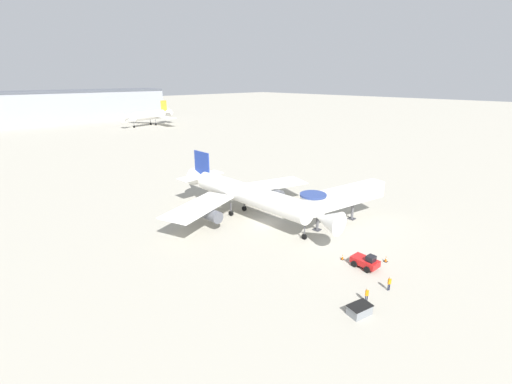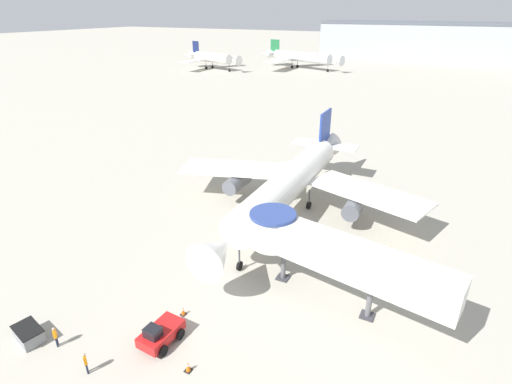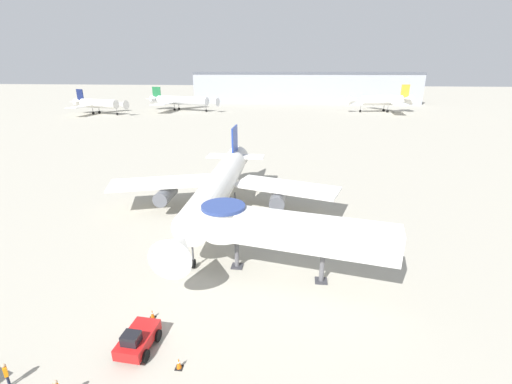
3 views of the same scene
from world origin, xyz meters
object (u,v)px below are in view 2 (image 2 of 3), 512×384
object	(u,v)px
service_container_gray	(29,334)
traffic_cone_apron_front	(188,367)
traffic_cone_starboard_wing	(390,248)
pushback_tug_red	(160,334)
background_jet_navy_tail	(212,58)
main_airplane	(291,182)
ground_crew_wing_walker	(85,362)
jet_bridge	(328,251)
ground_crew_marshaller	(55,336)
background_jet_green_tail	(300,57)
traffic_cone_near_nose	(183,311)

from	to	relation	value
service_container_gray	traffic_cone_apron_front	size ratio (longest dim) A/B	3.44
service_container_gray	traffic_cone_starboard_wing	xyz separation A→B (m)	(21.53, 24.73, -0.25)
service_container_gray	pushback_tug_red	bearing A→B (deg)	25.83
traffic_cone_starboard_wing	background_jet_navy_tail	size ratio (longest dim) A/B	0.02
main_airplane	ground_crew_wing_walker	distance (m)	27.96
jet_bridge	background_jet_navy_tail	xyz separation A→B (m)	(-85.12, 113.39, -0.15)
pushback_tug_red	service_container_gray	world-z (taller)	pushback_tug_red
main_airplane	service_container_gray	size ratio (longest dim) A/B	12.34
pushback_tug_red	traffic_cone_apron_front	xyz separation A→B (m)	(3.29, -1.16, -0.46)
pushback_tug_red	ground_crew_marshaller	bearing A→B (deg)	-147.40
jet_bridge	traffic_cone_apron_front	bearing A→B (deg)	-106.22
background_jet_green_tail	service_container_gray	bearing A→B (deg)	-148.21
service_container_gray	traffic_cone_near_nose	world-z (taller)	service_container_gray
background_jet_navy_tail	ground_crew_marshaller	bearing A→B (deg)	-135.14
jet_bridge	ground_crew_wing_walker	size ratio (longest dim) A/B	10.08
jet_bridge	traffic_cone_apron_front	world-z (taller)	jet_bridge
background_jet_green_tail	traffic_cone_starboard_wing	bearing A→B (deg)	-136.71
background_jet_green_tail	ground_crew_wing_walker	bearing A→B (deg)	-145.97
traffic_cone_starboard_wing	ground_crew_marshaller	bearing A→B (deg)	-128.41
pushback_tug_red	background_jet_green_tail	size ratio (longest dim) A/B	0.09
service_container_gray	ground_crew_marshaller	size ratio (longest dim) A/B	1.60
service_container_gray	ground_crew_wing_walker	distance (m)	6.22
pushback_tug_red	background_jet_navy_tail	size ratio (longest dim) A/B	0.12
traffic_cone_starboard_wing	background_jet_navy_tail	world-z (taller)	background_jet_navy_tail
traffic_cone_near_nose	ground_crew_wing_walker	bearing A→B (deg)	-106.97
main_airplane	background_jet_green_tail	world-z (taller)	background_jet_green_tail
service_container_gray	background_jet_navy_tail	world-z (taller)	background_jet_navy_tail
service_container_gray	background_jet_green_tail	distance (m)	151.05
main_airplane	traffic_cone_starboard_wing	bearing A→B (deg)	-13.75
pushback_tug_red	main_airplane	bearing A→B (deg)	91.52
traffic_cone_starboard_wing	background_jet_green_tail	xyz separation A→B (m)	(-58.29, 121.72, 4.31)
jet_bridge	background_jet_green_tail	xyz separation A→B (m)	(-54.68, 131.73, -0.05)
jet_bridge	pushback_tug_red	xyz separation A→B (m)	(-9.07, -10.43, -3.81)
service_container_gray	main_airplane	bearing A→B (deg)	71.28
background_jet_navy_tail	traffic_cone_near_nose	bearing A→B (deg)	-131.64
service_container_gray	traffic_cone_apron_front	xyz separation A→B (m)	(12.14, 3.13, -0.17)
traffic_cone_starboard_wing	ground_crew_marshaller	xyz separation A→B (m)	(-19.18, -24.19, 0.70)
traffic_cone_starboard_wing	background_jet_green_tail	size ratio (longest dim) A/B	0.02
traffic_cone_apron_front	ground_crew_marshaller	xyz separation A→B (m)	(-9.79, -2.59, 0.61)
traffic_cone_near_nose	background_jet_green_tail	xyz separation A→B (m)	(-45.27, 139.01, 4.25)
jet_bridge	ground_crew_marshaller	distance (m)	21.38
service_container_gray	ground_crew_marshaller	world-z (taller)	ground_crew_marshaller
traffic_cone_near_nose	ground_crew_wing_walker	size ratio (longest dim) A/B	0.42
background_jet_navy_tail	service_container_gray	bearing A→B (deg)	-136.06
main_airplane	jet_bridge	world-z (taller)	main_airplane
ground_crew_marshaller	traffic_cone_starboard_wing	bearing A→B (deg)	99.08
main_airplane	traffic_cone_near_nose	distance (m)	20.40
service_container_gray	traffic_cone_apron_front	bearing A→B (deg)	14.43
main_airplane	background_jet_navy_tail	distance (m)	126.42
ground_crew_marshaller	pushback_tug_red	bearing A→B (deg)	77.45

